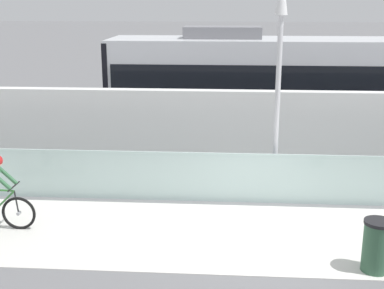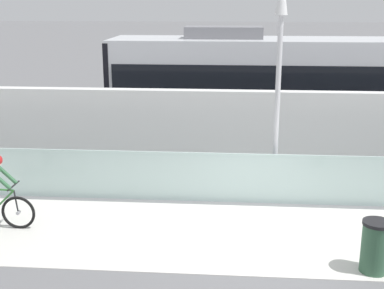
{
  "view_description": "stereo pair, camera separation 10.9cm",
  "coord_description": "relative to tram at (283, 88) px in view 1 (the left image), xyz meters",
  "views": [
    {
      "loc": [
        -0.73,
        -9.75,
        4.65
      ],
      "look_at": [
        -1.57,
        2.35,
        1.25
      ],
      "focal_mm": 48.85,
      "sensor_mm": 36.0,
      "label": 1
    },
    {
      "loc": [
        -0.62,
        -9.74,
        4.65
      ],
      "look_at": [
        -1.57,
        2.35,
        1.25
      ],
      "focal_mm": 48.85,
      "sensor_mm": 36.0,
      "label": 2
    }
  ],
  "objects": [
    {
      "name": "tram_rail_near",
      "position": [
        -1.03,
        -0.72,
        -1.89
      ],
      "size": [
        32.0,
        0.08,
        0.01
      ],
      "primitive_type": "cube",
      "color": "#595654",
      "rests_on": "ground"
    },
    {
      "name": "ground_plane",
      "position": [
        -1.03,
        -6.85,
        -1.89
      ],
      "size": [
        200.0,
        200.0,
        0.0
      ],
      "primitive_type": "plane",
      "color": "slate"
    },
    {
      "name": "tram",
      "position": [
        0.0,
        0.0,
        0.0
      ],
      "size": [
        11.06,
        2.54,
        3.81
      ],
      "color": "silver",
      "rests_on": "ground"
    },
    {
      "name": "lamp_post_antenna",
      "position": [
        -0.62,
        -4.7,
        1.4
      ],
      "size": [
        0.28,
        0.28,
        5.2
      ],
      "color": "gray",
      "rests_on": "ground"
    },
    {
      "name": "trash_bin",
      "position": [
        0.88,
        -8.1,
        -1.41
      ],
      "size": [
        0.51,
        0.51,
        0.96
      ],
      "color": "#33593F",
      "rests_on": "ground"
    },
    {
      "name": "glass_parapet",
      "position": [
        -1.03,
        -5.0,
        -1.29
      ],
      "size": [
        32.0,
        0.05,
        1.2
      ],
      "primitive_type": "cube",
      "color": "#ADC6C1",
      "rests_on": "ground"
    },
    {
      "name": "concrete_barrier_wall",
      "position": [
        -1.03,
        -3.2,
        -0.71
      ],
      "size": [
        32.0,
        0.36,
        2.36
      ],
      "primitive_type": "cube",
      "color": "silver",
      "rests_on": "ground"
    },
    {
      "name": "bike_path_deck",
      "position": [
        -1.03,
        -6.85,
        -1.89
      ],
      "size": [
        32.0,
        3.2,
        0.01
      ],
      "primitive_type": "cube",
      "color": "silver",
      "rests_on": "ground"
    },
    {
      "name": "tram_rail_far",
      "position": [
        -1.03,
        0.72,
        -1.89
      ],
      "size": [
        32.0,
        0.08,
        0.01
      ],
      "primitive_type": "cube",
      "color": "#595654",
      "rests_on": "ground"
    }
  ]
}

